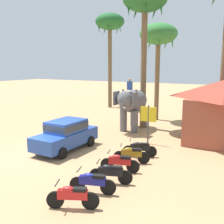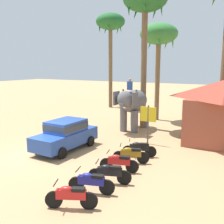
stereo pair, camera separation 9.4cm
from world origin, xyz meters
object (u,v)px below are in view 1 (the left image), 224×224
(elephant_with_mahout, at_px, (133,104))
(signboard_yellow, at_px, (148,117))
(motorcycle_second_in_row, at_px, (92,182))
(motorcycle_end_of_row, at_px, (140,148))
(motorcycle_nearest_camera, at_px, (73,196))
(motorcycle_fourth_in_row, at_px, (120,162))
(palm_tree_leaning_seaward, at_px, (145,5))
(palm_tree_behind_elephant, at_px, (110,26))
(palm_tree_near_hut, at_px, (158,37))
(car_sedan_foreground, at_px, (66,134))
(motorcycle_far_in_row, at_px, (131,154))
(motorcycle_mid_row, at_px, (111,173))

(elephant_with_mahout, xyz_separation_m, signboard_yellow, (2.34, -2.77, -0.30))
(motorcycle_second_in_row, height_order, signboard_yellow, signboard_yellow)
(motorcycle_second_in_row, relative_size, motorcycle_end_of_row, 1.04)
(motorcycle_nearest_camera, xyz_separation_m, motorcycle_fourth_in_row, (-0.09, 3.53, 0.00))
(motorcycle_end_of_row, xyz_separation_m, palm_tree_leaning_seaward, (-2.50, 6.23, 8.58))
(palm_tree_behind_elephant, height_order, palm_tree_near_hut, palm_tree_behind_elephant)
(motorcycle_second_in_row, height_order, motorcycle_end_of_row, same)
(motorcycle_end_of_row, relative_size, palm_tree_near_hut, 0.20)
(signboard_yellow, bearing_deg, motorcycle_second_in_row, -85.02)
(car_sedan_foreground, xyz_separation_m, motorcycle_fourth_in_row, (4.20, -1.34, -0.46))
(motorcycle_nearest_camera, relative_size, motorcycle_second_in_row, 0.95)
(motorcycle_fourth_in_row, bearing_deg, motorcycle_far_in_row, 90.42)
(motorcycle_far_in_row, bearing_deg, elephant_with_mahout, 114.72)
(motorcycle_mid_row, relative_size, palm_tree_near_hut, 0.21)
(car_sedan_foreground, bearing_deg, palm_tree_leaning_seaward, 76.77)
(motorcycle_fourth_in_row, relative_size, motorcycle_far_in_row, 1.03)
(motorcycle_end_of_row, relative_size, signboard_yellow, 0.70)
(motorcycle_mid_row, height_order, palm_tree_near_hut, palm_tree_near_hut)
(elephant_with_mahout, relative_size, motorcycle_fourth_in_row, 2.22)
(elephant_with_mahout, distance_m, motorcycle_second_in_row, 10.35)
(motorcycle_fourth_in_row, relative_size, palm_tree_leaning_seaward, 0.17)
(motorcycle_fourth_in_row, height_order, palm_tree_leaning_seaward, palm_tree_leaning_seaward)
(car_sedan_foreground, distance_m, signboard_yellow, 5.04)
(car_sedan_foreground, distance_m, motorcycle_nearest_camera, 6.50)
(palm_tree_near_hut, relative_size, palm_tree_leaning_seaward, 0.80)
(motorcycle_nearest_camera, xyz_separation_m, motorcycle_end_of_row, (-0.11, 5.80, 0.00))
(motorcycle_nearest_camera, relative_size, signboard_yellow, 0.69)
(motorcycle_end_of_row, xyz_separation_m, palm_tree_near_hut, (-2.66, 9.67, 6.70))
(motorcycle_far_in_row, bearing_deg, palm_tree_leaning_seaward, 109.04)
(car_sedan_foreground, relative_size, motorcycle_nearest_camera, 2.48)
(motorcycle_fourth_in_row, height_order, palm_tree_near_hut, palm_tree_near_hut)
(motorcycle_nearest_camera, distance_m, motorcycle_fourth_in_row, 3.53)
(motorcycle_mid_row, height_order, palm_tree_leaning_seaward, palm_tree_leaning_seaward)
(elephant_with_mahout, distance_m, palm_tree_leaning_seaward, 7.13)
(car_sedan_foreground, xyz_separation_m, signboard_yellow, (3.65, 3.38, 0.76))
(motorcycle_mid_row, xyz_separation_m, motorcycle_far_in_row, (-0.24, 2.48, 0.00))
(car_sedan_foreground, bearing_deg, motorcycle_fourth_in_row, -17.68)
(palm_tree_behind_elephant, bearing_deg, motorcycle_far_in_row, -56.50)
(motorcycle_fourth_in_row, xyz_separation_m, motorcycle_end_of_row, (-0.02, 2.27, 0.00))
(palm_tree_behind_elephant, relative_size, signboard_yellow, 4.35)
(palm_tree_behind_elephant, bearing_deg, motorcycle_mid_row, -59.85)
(car_sedan_foreground, relative_size, elephant_with_mahout, 1.06)
(motorcycle_nearest_camera, bearing_deg, motorcycle_fourth_in_row, 91.42)
(motorcycle_far_in_row, height_order, palm_tree_behind_elephant, palm_tree_behind_elephant)
(motorcycle_nearest_camera, distance_m, palm_tree_near_hut, 17.09)
(car_sedan_foreground, height_order, signboard_yellow, signboard_yellow)
(car_sedan_foreground, distance_m, palm_tree_near_hut, 12.39)
(motorcycle_nearest_camera, relative_size, motorcycle_far_in_row, 0.98)
(motorcycle_fourth_in_row, bearing_deg, signboard_yellow, 96.63)
(elephant_with_mahout, bearing_deg, motorcycle_fourth_in_row, -68.91)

